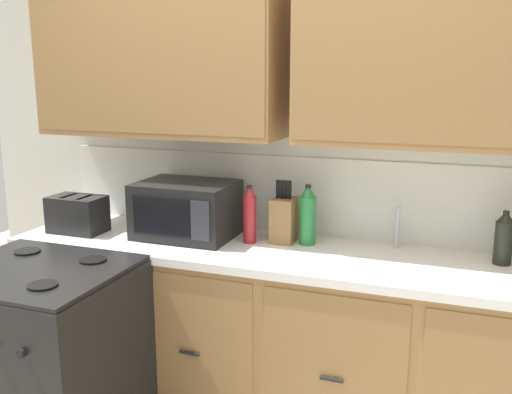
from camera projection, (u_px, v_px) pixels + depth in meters
wall_unit at (295, 92)px, 2.69m from camera, size 3.85×0.40×2.47m
counter_run at (279, 337)px, 2.76m from camera, size 2.68×0.64×0.93m
stove_range at (43, 369)px, 2.48m from camera, size 0.76×0.68×0.95m
microwave at (186, 210)px, 2.84m from camera, size 0.48×0.37×0.28m
toaster at (78, 214)px, 2.93m from camera, size 0.28×0.18×0.19m
knife_block at (284, 219)px, 2.75m from camera, size 0.11×0.14×0.31m
sink_faucet at (397, 227)px, 2.66m from camera, size 0.02×0.02×0.20m
bottle_green at (308, 215)px, 2.71m from camera, size 0.08×0.08×0.29m
bottle_red at (250, 215)px, 2.73m from camera, size 0.06×0.06×0.29m
bottle_dark at (504, 238)px, 2.43m from camera, size 0.08×0.08×0.24m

